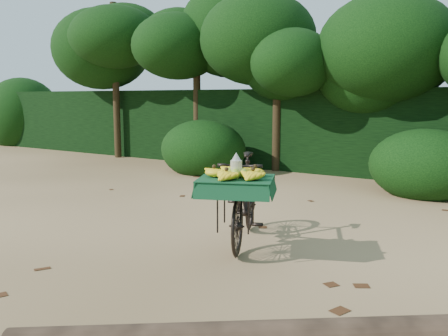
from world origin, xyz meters
The scene contains 6 objects.
ground centered at (0.00, 0.00, 0.00)m, with size 80.00×80.00×0.00m, color tan.
vendor_bicycle centered at (0.31, 0.46, 0.51)m, with size 1.21×1.82×1.00m.
hedge_backdrop centered at (0.00, 6.30, 0.90)m, with size 26.00×1.80×1.80m, color black.
tree_row centered at (-0.65, 5.50, 2.00)m, with size 14.50×2.00×4.00m, color black, non-canonical shape.
bush_clumps centered at (0.50, 4.30, 0.45)m, with size 8.80×1.70×0.90m, color black, non-canonical shape.
leaf_litter centered at (0.00, 0.65, 0.01)m, with size 7.00×7.30×0.01m, color #432412, non-canonical shape.
Camera 1 is at (2.93, -3.96, 1.61)m, focal length 38.00 mm.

